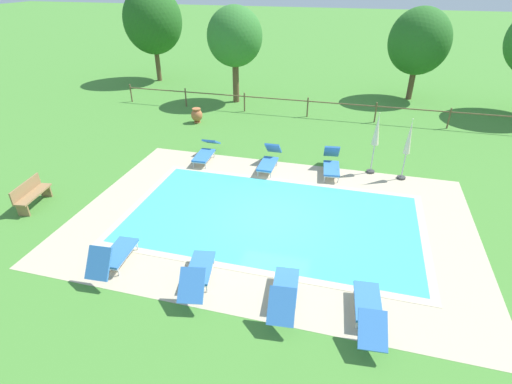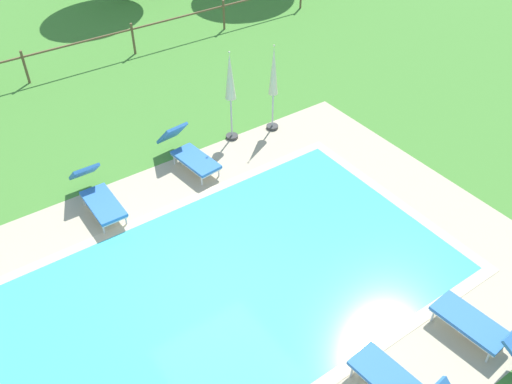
% 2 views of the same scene
% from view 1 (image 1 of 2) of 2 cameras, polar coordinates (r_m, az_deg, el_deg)
% --- Properties ---
extents(ground_plane, '(160.00, 160.00, 0.00)m').
position_cam_1_polar(ground_plane, '(12.83, 2.32, -3.78)').
color(ground_plane, '#478433').
extents(pool_deck_paving, '(12.54, 8.51, 0.01)m').
position_cam_1_polar(pool_deck_paving, '(12.83, 2.32, -3.76)').
color(pool_deck_paving, '#BCAD8E').
rests_on(pool_deck_paving, ground).
extents(swimming_pool_water, '(9.09, 5.05, 0.01)m').
position_cam_1_polar(swimming_pool_water, '(12.83, 2.32, -3.76)').
color(swimming_pool_water, '#42CCD6').
rests_on(swimming_pool_water, ground).
extents(pool_coping_rim, '(9.57, 5.53, 0.01)m').
position_cam_1_polar(pool_coping_rim, '(12.83, 2.32, -3.74)').
color(pool_coping_rim, beige).
rests_on(pool_coping_rim, ground).
extents(sun_lounger_north_near_steps, '(0.73, 1.86, 1.02)m').
position_cam_1_polar(sun_lounger_north_near_steps, '(11.28, -19.87, -8.60)').
color(sun_lounger_north_near_steps, '#3370BC').
rests_on(sun_lounger_north_near_steps, ground).
extents(sun_lounger_north_mid, '(0.78, 2.09, 0.76)m').
position_cam_1_polar(sun_lounger_north_mid, '(9.61, 15.96, -15.99)').
color(sun_lounger_north_mid, '#3370BC').
rests_on(sun_lounger_north_mid, ground).
extents(sun_lounger_north_far, '(0.68, 2.08, 0.74)m').
position_cam_1_polar(sun_lounger_north_far, '(16.78, -7.20, 5.79)').
color(sun_lounger_north_far, '#3370BC').
rests_on(sun_lounger_north_far, ground).
extents(sun_lounger_north_end, '(0.79, 1.99, 0.92)m').
position_cam_1_polar(sun_lounger_north_end, '(9.65, 4.10, -14.17)').
color(sun_lounger_north_end, '#3370BC').
rests_on(sun_lounger_north_end, ground).
extents(sun_lounger_south_near_corner, '(0.61, 1.95, 0.90)m').
position_cam_1_polar(sun_lounger_south_near_corner, '(15.87, 1.93, 4.69)').
color(sun_lounger_south_near_corner, '#3370BC').
rests_on(sun_lounger_south_near_corner, ground).
extents(sun_lounger_south_mid, '(0.96, 2.04, 0.89)m').
position_cam_1_polar(sun_lounger_south_mid, '(10.24, -8.35, -11.41)').
color(sun_lounger_south_mid, '#3370BC').
rests_on(sun_lounger_south_mid, ground).
extents(sun_lounger_south_far, '(0.82, 1.95, 0.95)m').
position_cam_1_polar(sun_lounger_south_far, '(15.78, 10.81, 4.04)').
color(sun_lounger_south_far, '#3370BC').
rests_on(sun_lounger_south_far, ground).
extents(patio_umbrella_closed_row_west, '(0.32, 0.32, 2.45)m').
position_cam_1_polar(patio_umbrella_closed_row_west, '(15.69, 16.94, 8.05)').
color(patio_umbrella_closed_row_west, '#383838').
rests_on(patio_umbrella_closed_row_west, ground).
extents(patio_umbrella_closed_row_mid_west, '(0.32, 0.32, 2.40)m').
position_cam_1_polar(patio_umbrella_closed_row_mid_west, '(15.60, 21.09, 6.80)').
color(patio_umbrella_closed_row_mid_west, '#383838').
rests_on(patio_umbrella_closed_row_mid_west, ground).
extents(wooden_bench_lawn_side, '(0.65, 1.55, 0.87)m').
position_cam_1_polar(wooden_bench_lawn_side, '(15.25, -29.65, -0.20)').
color(wooden_bench_lawn_side, '#937047').
rests_on(wooden_bench_lawn_side, ground).
extents(terracotta_urn_near_fence, '(0.59, 0.59, 0.76)m').
position_cam_1_polar(terracotta_urn_near_fence, '(21.15, -8.52, 10.91)').
color(terracotta_urn_near_fence, '#B7663D').
rests_on(terracotta_urn_near_fence, ground).
extents(perimeter_fence, '(21.36, 0.08, 1.05)m').
position_cam_1_polar(perimeter_fence, '(21.93, 7.46, 12.45)').
color(perimeter_fence, brown).
rests_on(perimeter_fence, ground).
extents(tree_far_west, '(3.90, 3.90, 6.17)m').
position_cam_1_polar(tree_far_west, '(29.78, -14.63, 22.75)').
color(tree_far_west, brown).
rests_on(tree_far_west, ground).
extents(tree_west_mid, '(3.12, 3.12, 5.36)m').
position_cam_1_polar(tree_west_mid, '(23.87, -3.08, 21.38)').
color(tree_west_mid, brown).
rests_on(tree_west_mid, ground).
extents(tree_east_mid, '(3.51, 3.51, 5.25)m').
position_cam_1_polar(tree_east_mid, '(26.22, 22.44, 19.38)').
color(tree_east_mid, brown).
rests_on(tree_east_mid, ground).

